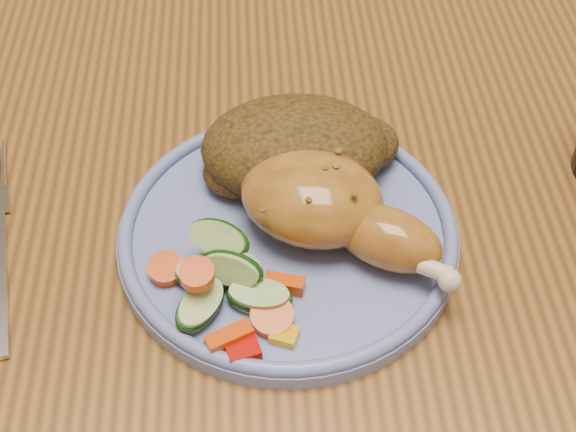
{
  "coord_description": "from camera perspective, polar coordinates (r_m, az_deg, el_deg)",
  "views": [
    {
      "loc": [
        -0.04,
        -0.42,
        1.18
      ],
      "look_at": [
        -0.02,
        -0.06,
        0.78
      ],
      "focal_mm": 50.0,
      "sensor_mm": 36.0,
      "label": 1
    }
  ],
  "objects": [
    {
      "name": "chicken_leg",
      "position": [
        0.54,
        2.98,
        0.66
      ],
      "size": [
        0.15,
        0.14,
        0.05
      ],
      "color": "#A96B23",
      "rests_on": "plate"
    },
    {
      "name": "dining_table",
      "position": [
        0.67,
        1.21,
        -2.77
      ],
      "size": [
        0.9,
        1.4,
        0.75
      ],
      "color": "brown",
      "rests_on": "ground"
    },
    {
      "name": "rice_pilaf",
      "position": [
        0.58,
        0.74,
        4.81
      ],
      "size": [
        0.15,
        0.1,
        0.06
      ],
      "color": "#4E3613",
      "rests_on": "plate"
    },
    {
      "name": "chair_far",
      "position": [
        1.25,
        -1.0,
        14.66
      ],
      "size": [
        0.42,
        0.42,
        0.91
      ],
      "color": "#4C2D16",
      "rests_on": "ground"
    },
    {
      "name": "vegetable_pile",
      "position": [
        0.51,
        -4.5,
        -4.7
      ],
      "size": [
        0.1,
        0.11,
        0.05
      ],
      "color": "#A50A05",
      "rests_on": "plate"
    },
    {
      "name": "plate",
      "position": [
        0.56,
        -0.0,
        -1.43
      ],
      "size": [
        0.24,
        0.24,
        0.01
      ],
      "primitive_type": "cylinder",
      "color": "#6270B5",
      "rests_on": "dining_table"
    },
    {
      "name": "plate_rim",
      "position": [
        0.55,
        -0.0,
        -0.69
      ],
      "size": [
        0.24,
        0.24,
        0.01
      ],
      "primitive_type": "torus",
      "color": "#6270B5",
      "rests_on": "plate"
    }
  ]
}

